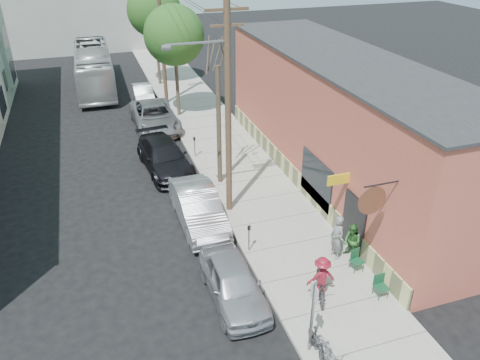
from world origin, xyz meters
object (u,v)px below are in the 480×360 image
object	(u,v)px
sign_post	(313,311)
car_1	(198,207)
tree_leafy_mid	(174,35)
car_4	(143,94)
parking_meter_far	(195,144)
bus	(94,68)
patio_chair_a	(357,261)
car_3	(155,117)
parked_bike_b	(331,354)
parked_bike_a	(317,344)
car_0	(233,282)
car_2	(164,157)
patron_green	(352,242)
parking_meter_near	(249,234)
tree_leafy_far	(154,10)
patron_grey	(337,237)
cyclist	(321,277)
tree_bare	(219,127)
patio_chair_b	(381,287)
utility_pole_near	(227,106)

from	to	relation	value
sign_post	car_1	size ratio (longest dim) A/B	0.54
tree_leafy_mid	car_4	xyz separation A→B (m)	(-2.00, 3.91, -5.08)
parking_meter_far	bus	xyz separation A→B (m)	(-4.73, 16.14, 0.70)
patio_chair_a	car_3	bearing A→B (deg)	90.44
tree_leafy_mid	parked_bike_b	bearing A→B (deg)	-90.19
parked_bike_a	car_0	bearing A→B (deg)	121.37
car_2	patron_green	bearing A→B (deg)	-66.79
patio_chair_a	patron_green	bearing A→B (deg)	61.38
patio_chair_a	parked_bike_a	xyz separation A→B (m)	(-3.39, -3.28, 0.02)
bus	car_2	bearing A→B (deg)	-79.44
car_4	parking_meter_near	bearing A→B (deg)	-85.00
car_0	parked_bike_b	bearing A→B (deg)	-64.43
parking_meter_far	car_3	world-z (taller)	car_3
tree_leafy_far	bus	distance (m)	7.02
patron_grey	patron_green	size ratio (longest dim) A/B	1.22
parked_bike_a	car_0	xyz separation A→B (m)	(-1.69, 3.46, 0.15)
parking_meter_far	car_0	distance (m)	12.08
tree_leafy_far	car_1	xyz separation A→B (m)	(-2.00, -21.84, -5.35)
tree_leafy_mid	cyclist	distance (m)	20.75
tree_bare	patio_chair_b	distance (m)	11.17
tree_bare	car_4	distance (m)	14.85
tree_leafy_far	patio_chair_b	bearing A→B (deg)	-83.81
tree_leafy_far	car_3	distance (m)	11.20
parked_bike_b	car_3	bearing A→B (deg)	96.68
patio_chair_a	patron_grey	world-z (taller)	patron_grey
parked_bike_a	parked_bike_b	xyz separation A→B (m)	(0.23, -0.50, 0.00)
cyclist	car_1	distance (m)	7.00
car_1	car_4	size ratio (longest dim) A/B	1.26
utility_pole_near	patron_green	xyz separation A→B (m)	(3.66, -5.21, -4.46)
car_1	bus	size ratio (longest dim) A/B	0.43
cyclist	car_0	size ratio (longest dim) A/B	0.38
car_0	cyclist	bearing A→B (deg)	-18.54
utility_pole_near	patio_chair_a	size ratio (longest dim) A/B	11.36
sign_post	patio_chair_a	bearing A→B (deg)	40.67
tree_bare	car_2	distance (m)	4.34
tree_leafy_mid	car_0	xyz separation A→B (m)	(-2.00, -19.16, -5.00)
sign_post	car_2	distance (m)	14.55
parking_meter_near	car_0	world-z (taller)	car_0
car_2	car_3	size ratio (longest dim) A/B	0.92
bus	parking_meter_near	bearing A→B (deg)	-78.36
car_1	car_3	xyz separation A→B (m)	(0.00, 12.21, -0.00)
utility_pole_near	parked_bike_a	xyz separation A→B (m)	(0.10, -9.25, -4.80)
car_3	patron_grey	bearing A→B (deg)	-75.00
sign_post	utility_pole_near	bearing A→B (deg)	89.74
utility_pole_near	car_2	world-z (taller)	utility_pole_near
parking_meter_near	car_1	bearing A→B (deg)	116.46
parked_bike_b	parking_meter_near	bearing A→B (deg)	95.83
car_0	patron_green	bearing A→B (deg)	5.92
patio_chair_b	cyclist	distance (m)	2.26
patron_grey	sign_post	bearing A→B (deg)	-40.61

